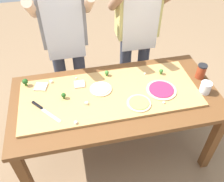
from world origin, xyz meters
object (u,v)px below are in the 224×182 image
pizza_whole_beet_magenta (161,90)px  broccoli_floret_front_right (161,71)px  pizza_whole_cheese_artichoke (101,89)px  cook_right (137,25)px  cheese_crumble_b (163,103)px  broccoli_floret_back_left (107,73)px  cheese_crumble_f (76,78)px  broccoli_floret_front_mid (64,95)px  cheese_crumble_d (51,82)px  cheese_crumble_e (145,73)px  pizza_slice_near_right (41,87)px  broccoli_floret_center_right (25,82)px  prep_table (116,104)px  pizza_slice_far_right (80,84)px  chefs_knife (42,109)px  cheese_crumble_c (76,123)px  sauce_jar (201,71)px  cheese_crumble_a (86,103)px  flour_cup (205,88)px  pizza_whole_pesto_green (139,103)px

pizza_whole_beet_magenta → broccoli_floret_front_right: broccoli_floret_front_right is taller
pizza_whole_cheese_artichoke → cook_right: 0.77m
cheese_crumble_b → broccoli_floret_back_left: bearing=130.3°
cheese_crumble_f → broccoli_floret_back_left: bearing=-2.1°
pizza_whole_cheese_artichoke → broccoli_floret_front_mid: (-0.30, -0.04, 0.02)m
cheese_crumble_d → cheese_crumble_f: (0.21, 0.00, -0.00)m
cheese_crumble_e → cook_right: (0.05, 0.45, 0.23)m
pizza_slice_near_right → broccoli_floret_center_right: 0.13m
prep_table → broccoli_floret_back_left: broccoli_floret_back_left is taller
pizza_slice_far_right → cheese_crumble_f: bearing=104.8°
chefs_knife → pizza_slice_near_right: size_ratio=2.57×
cheese_crumble_c → broccoli_floret_front_right: bearing=26.9°
sauce_jar → broccoli_floret_back_left: bearing=167.9°
pizza_whole_beet_magenta → broccoli_floret_center_right: broccoli_floret_center_right is taller
cheese_crumble_a → broccoli_floret_back_left: bearing=54.3°
broccoli_floret_back_left → cheese_crumble_a: size_ratio=2.38×
prep_table → cook_right: size_ratio=1.02×
broccoli_floret_back_left → cheese_crumble_b: broccoli_floret_back_left is taller
broccoli_floret_back_left → cheese_crumble_b: bearing=-49.7°
cheese_crumble_a → broccoli_floret_center_right: bearing=145.2°
flour_cup → sauce_jar: (0.05, 0.19, 0.02)m
pizza_slice_near_right → cheese_crumble_e: bearing=-1.1°
cheese_crumble_c → broccoli_floret_back_left: bearing=56.3°
pizza_slice_far_right → sauce_jar: (1.05, -0.10, 0.04)m
pizza_whole_beet_magenta → cheese_crumble_c: 0.75m
pizza_slice_near_right → cheese_crumble_f: 0.30m
broccoli_floret_front_right → flour_cup: flour_cup is taller
pizza_whole_pesto_green → cheese_crumble_b: bearing=-11.3°
pizza_whole_pesto_green → broccoli_floret_center_right: size_ratio=2.80×
chefs_knife → cheese_crumble_f: 0.42m
chefs_knife → broccoli_floret_front_mid: 0.19m
pizza_slice_near_right → broccoli_floret_front_mid: (0.18, -0.17, 0.03)m
pizza_slice_far_right → pizza_whole_pesto_green: bearing=-37.0°
broccoli_floret_back_left → cheese_crumble_e: 0.34m
cheese_crumble_d → flour_cup: 1.29m
broccoli_floret_front_right → cheese_crumble_d: (-0.96, 0.09, -0.02)m
pizza_slice_far_right → broccoli_floret_front_right: bearing=-0.7°
cheese_crumble_a → chefs_knife: bearing=177.0°
pizza_whole_beet_magenta → cheese_crumble_e: (-0.07, 0.23, -0.00)m
pizza_whole_beet_magenta → cheese_crumble_a: (-0.62, -0.03, 0.00)m
cheese_crumble_b → cook_right: cook_right is taller
broccoli_floret_front_mid → cheese_crumble_c: size_ratio=2.89×
broccoli_floret_back_left → cheese_crumble_e: broccoli_floret_back_left is taller
broccoli_floret_front_right → pizza_whole_cheese_artichoke: bearing=-171.1°
cheese_crumble_b → pizza_slice_near_right: bearing=157.0°
sauce_jar → pizza_whole_pesto_green: bearing=-160.7°
broccoli_floret_center_right → broccoli_floret_front_right: 1.17m
cheese_crumble_f → broccoli_floret_center_right: bearing=179.7°
prep_table → cheese_crumble_f: bearing=138.9°
cheese_crumble_d → cheese_crumble_b: bearing=-27.3°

